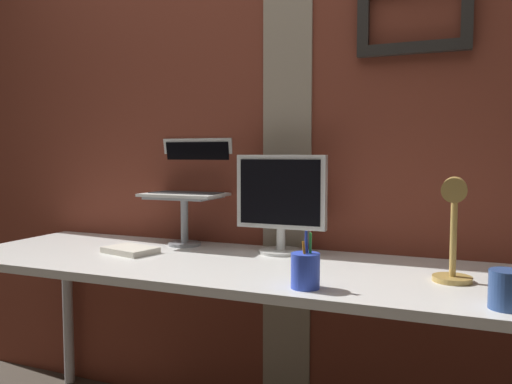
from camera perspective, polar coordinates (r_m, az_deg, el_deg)
brick_wall_back at (r=2.24m, az=-0.48°, el=7.40°), size 3.05×0.16×2.54m
desk at (r=1.86m, az=-1.19°, el=-9.94°), size 2.31×0.70×0.76m
monitor at (r=2.00m, az=2.82°, el=-0.67°), size 0.37×0.18×0.39m
laptop_stand at (r=2.19m, az=-8.07°, el=-2.26°), size 0.28×0.22×0.21m
laptop at (r=2.24m, az=-7.22°, el=1.47°), size 0.34×0.27×0.25m
desk_lamp at (r=1.61m, az=21.35°, el=-2.85°), size 0.12×0.20×0.33m
pen_cup at (r=1.50m, az=5.59°, el=-8.75°), size 0.08×0.08×0.17m
coffee_mug at (r=1.45m, az=26.50°, el=-9.81°), size 0.13×0.09×0.10m
paper_clutter_stack at (r=2.09m, az=-13.94°, el=-6.35°), size 0.23×0.18×0.02m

